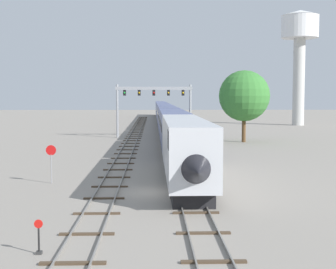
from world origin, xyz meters
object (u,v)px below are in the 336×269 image
object	(u,v)px
stop_sign	(51,159)
trackside_tree_left	(244,96)
passenger_train	(165,116)
switch_stand	(39,242)
signal_gantry	(154,99)
water_tower	(300,38)

from	to	relation	value
stop_sign	trackside_tree_left	size ratio (longest dim) A/B	0.28
passenger_train	stop_sign	bearing A→B (deg)	-99.17
passenger_train	switch_stand	size ratio (longest dim) A/B	98.53
switch_stand	stop_sign	bearing A→B (deg)	100.00
switch_stand	signal_gantry	bearing A→B (deg)	85.11
signal_gantry	stop_sign	bearing A→B (deg)	-100.90
switch_stand	stop_sign	distance (m)	16.75
passenger_train	water_tower	world-z (taller)	water_tower
signal_gantry	water_tower	size ratio (longest dim) A/B	0.47
signal_gantry	trackside_tree_left	world-z (taller)	trackside_tree_left
trackside_tree_left	water_tower	bearing A→B (deg)	63.55
switch_stand	trackside_tree_left	bearing A→B (deg)	70.07
water_tower	trackside_tree_left	distance (m)	46.13
signal_gantry	trackside_tree_left	distance (m)	15.12
signal_gantry	trackside_tree_left	bearing A→B (deg)	-32.26
passenger_train	signal_gantry	size ratio (longest dim) A/B	11.89
stop_sign	trackside_tree_left	distance (m)	38.46
switch_stand	trackside_tree_left	size ratio (longest dim) A/B	0.14
water_tower	trackside_tree_left	xyz separation A→B (m)	(-19.73, -39.67, -12.84)
passenger_train	switch_stand	xyz separation A→B (m)	(-7.10, -78.37, -2.09)
stop_sign	passenger_train	bearing A→B (deg)	80.83
passenger_train	water_tower	bearing A→B (deg)	18.13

